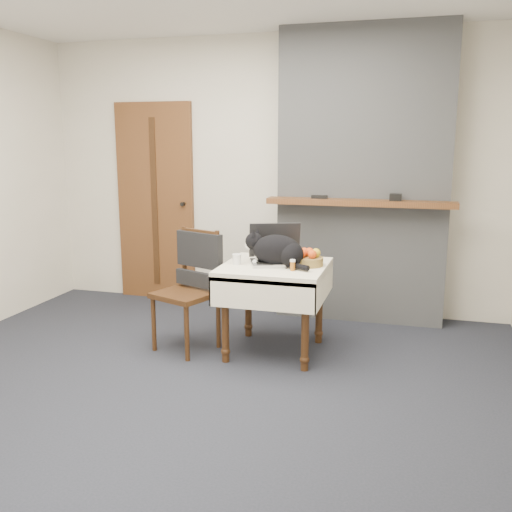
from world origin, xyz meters
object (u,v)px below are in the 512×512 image
at_px(cream_jar, 237,259).
at_px(pill_bottle, 293,265).
at_px(cat, 278,251).
at_px(chair, 194,273).
at_px(door, 156,203).
at_px(laptop, 276,253).
at_px(fruit_basket, 308,259).
at_px(side_table, 275,279).

xyz_separation_m(cream_jar, pill_bottle, (0.46, -0.10, 0.00)).
xyz_separation_m(cat, chair, (-0.68, -0.01, -0.21)).
distance_m(door, laptop, 1.93).
xyz_separation_m(cat, fruit_basket, (0.22, 0.07, -0.06)).
xyz_separation_m(fruit_basket, chair, (-0.90, -0.08, -0.15)).
distance_m(cat, fruit_basket, 0.24).
distance_m(door, cat, 2.02).
height_order(door, side_table, door).
xyz_separation_m(door, laptop, (1.55, -1.13, -0.23)).
bearing_deg(door, pill_bottle, -38.35).
distance_m(laptop, cat, 0.12).
xyz_separation_m(laptop, cream_jar, (-0.27, -0.14, -0.03)).
distance_m(cat, chair, 0.71).
relative_size(door, side_table, 2.56).
xyz_separation_m(door, chair, (0.91, -1.25, -0.40)).
height_order(pill_bottle, fruit_basket, fruit_basket).
height_order(cat, pill_bottle, cat).
bearing_deg(fruit_basket, side_table, -170.81).
relative_size(laptop, chair, 0.53).
bearing_deg(chair, cream_jar, 17.06).
xyz_separation_m(side_table, cat, (0.03, -0.03, 0.23)).
bearing_deg(door, laptop, -36.10).
relative_size(laptop, cat, 0.92).
bearing_deg(chair, pill_bottle, 12.86).
height_order(door, chair, door).
distance_m(cat, cream_jar, 0.32).
bearing_deg(fruit_basket, cat, -161.49).
height_order(side_table, fruit_basket, fruit_basket).
bearing_deg(pill_bottle, door, 141.65).
height_order(laptop, cream_jar, laptop).
bearing_deg(side_table, cat, -45.96).
relative_size(side_table, cat, 1.44).
relative_size(laptop, pill_bottle, 6.04).
bearing_deg(door, cream_jar, -44.97).
bearing_deg(laptop, door, 122.50).
relative_size(cat, fruit_basket, 2.37).
distance_m(laptop, cream_jar, 0.31).
bearing_deg(cream_jar, chair, 175.72).
xyz_separation_m(laptop, pill_bottle, (0.18, -0.24, -0.03)).
distance_m(side_table, fruit_basket, 0.30).
height_order(laptop, fruit_basket, laptop).
bearing_deg(fruit_basket, pill_bottle, -110.58).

